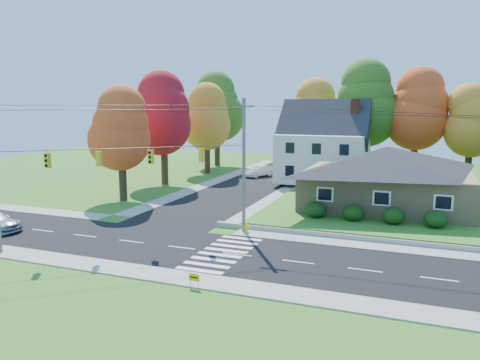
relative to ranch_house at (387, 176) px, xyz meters
The scene contains 21 objects.
ground 18.18m from the ranch_house, 116.57° to the right, with size 120.00×120.00×0.00m, color #3D7923.
road_main 18.18m from the ranch_house, 116.57° to the right, with size 90.00×8.00×0.02m, color black.
road_cross 19.15m from the ranch_house, 147.99° to the left, with size 8.00×44.00×0.02m, color black.
sidewalk_north 13.98m from the ranch_house, 126.03° to the right, with size 90.00×2.00×0.08m, color #9C9A90.
sidewalk_south 22.70m from the ranch_house, 110.85° to the right, with size 90.00×2.00×0.08m, color #9C9A90.
lawn 7.69m from the ranch_house, 45.00° to the left, with size 30.00×30.00×0.50m, color #3D7923.
ranch_house is the anchor object (origin of this frame).
colonial_house 14.46m from the ranch_house, 123.55° to the left, with size 10.40×8.40×9.60m.
hedge_row 6.57m from the ranch_house, 94.61° to the right, with size 10.70×1.70×1.27m.
traffic_infrastructure 16.87m from the ranch_house, 119.09° to the right, with size 38.10×10.66×10.00m.
tree_lot_0 21.20m from the ranch_house, 119.05° to the left, with size 6.72×6.72×12.51m.
tree_lot_1 18.58m from the ranch_house, 103.24° to the left, with size 7.84×7.84×14.60m.
tree_lot_2 18.99m from the ranch_house, 83.66° to the left, with size 7.28×7.28×13.56m.
tree_lot_3 19.29m from the ranch_house, 64.80° to the left, with size 6.16×6.16×11.47m.
tree_west_0 25.61m from the ranch_house, behind, with size 6.16×6.16×11.47m.
tree_west_1 27.18m from the ranch_house, 167.01° to the left, with size 7.28×7.28×13.56m.
tree_west_2 30.03m from the ranch_house, 147.38° to the left, with size 6.72×6.72×12.51m.
tree_west_3 36.60m from the ranch_house, 138.37° to the left, with size 7.84×7.84×14.60m.
white_car 23.16m from the ranch_house, 138.15° to the left, with size 1.56×4.46×1.47m, color white.
fire_hydrant 14.57m from the ranch_house, 130.52° to the right, with size 0.44×0.34×0.77m.
yard_sign 23.51m from the ranch_house, 110.37° to the right, with size 0.62×0.07×0.78m.
Camera 1 is at (10.53, -26.90, 9.59)m, focal length 35.00 mm.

